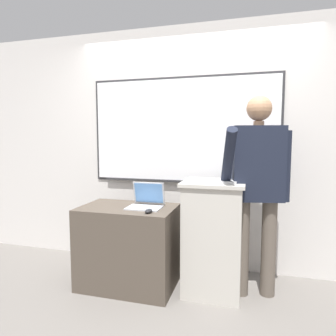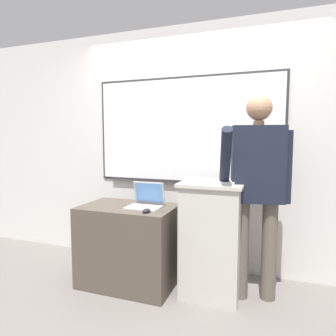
{
  "view_description": "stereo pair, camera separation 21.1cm",
  "coord_description": "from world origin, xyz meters",
  "px_view_note": "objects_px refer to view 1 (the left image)",
  "views": [
    {
      "loc": [
        0.62,
        -2.12,
        1.42
      ],
      "look_at": [
        -0.13,
        0.59,
        1.14
      ],
      "focal_mm": 32.0,
      "sensor_mm": 36.0,
      "label": 1
    },
    {
      "loc": [
        0.82,
        -2.06,
        1.42
      ],
      "look_at": [
        -0.13,
        0.59,
        1.14
      ],
      "focal_mm": 32.0,
      "sensor_mm": 36.0,
      "label": 2
    }
  ],
  "objects_px": {
    "side_desk": "(128,246)",
    "person_presenter": "(257,181)",
    "laptop": "(147,200)",
    "computer_mouse_by_laptop": "(149,211)",
    "lectern_podium": "(213,237)",
    "wireless_keyboard": "(211,181)"
  },
  "relations": [
    {
      "from": "lectern_podium",
      "to": "computer_mouse_by_laptop",
      "type": "bearing_deg",
      "value": -154.14
    },
    {
      "from": "laptop",
      "to": "lectern_podium",
      "type": "bearing_deg",
      "value": 3.25
    },
    {
      "from": "laptop",
      "to": "person_presenter",
      "type": "bearing_deg",
      "value": 5.11
    },
    {
      "from": "lectern_podium",
      "to": "laptop",
      "type": "height_order",
      "value": "lectern_podium"
    },
    {
      "from": "laptop",
      "to": "wireless_keyboard",
      "type": "height_order",
      "value": "wireless_keyboard"
    },
    {
      "from": "person_presenter",
      "to": "laptop",
      "type": "xyz_separation_m",
      "value": [
        -1.0,
        -0.09,
        -0.2
      ]
    },
    {
      "from": "side_desk",
      "to": "person_presenter",
      "type": "distance_m",
      "value": 1.35
    },
    {
      "from": "wireless_keyboard",
      "to": "computer_mouse_by_laptop",
      "type": "height_order",
      "value": "wireless_keyboard"
    },
    {
      "from": "lectern_podium",
      "to": "wireless_keyboard",
      "type": "distance_m",
      "value": 0.53
    },
    {
      "from": "wireless_keyboard",
      "to": "side_desk",
      "type": "bearing_deg",
      "value": -178.28
    },
    {
      "from": "lectern_podium",
      "to": "person_presenter",
      "type": "xyz_separation_m",
      "value": [
        0.37,
        0.05,
        0.52
      ]
    },
    {
      "from": "laptop",
      "to": "side_desk",
      "type": "bearing_deg",
      "value": -164.38
    },
    {
      "from": "person_presenter",
      "to": "side_desk",
      "type": "bearing_deg",
      "value": 175.05
    },
    {
      "from": "person_presenter",
      "to": "computer_mouse_by_laptop",
      "type": "bearing_deg",
      "value": -172.68
    },
    {
      "from": "lectern_podium",
      "to": "side_desk",
      "type": "relative_size",
      "value": 1.15
    },
    {
      "from": "laptop",
      "to": "wireless_keyboard",
      "type": "relative_size",
      "value": 0.72
    },
    {
      "from": "lectern_podium",
      "to": "side_desk",
      "type": "bearing_deg",
      "value": -174.0
    },
    {
      "from": "person_presenter",
      "to": "computer_mouse_by_laptop",
      "type": "height_order",
      "value": "person_presenter"
    },
    {
      "from": "person_presenter",
      "to": "computer_mouse_by_laptop",
      "type": "relative_size",
      "value": 17.81
    },
    {
      "from": "side_desk",
      "to": "person_presenter",
      "type": "height_order",
      "value": "person_presenter"
    },
    {
      "from": "laptop",
      "to": "computer_mouse_by_laptop",
      "type": "xyz_separation_m",
      "value": [
        0.09,
        -0.22,
        -0.05
      ]
    },
    {
      "from": "person_presenter",
      "to": "laptop",
      "type": "distance_m",
      "value": 1.02
    }
  ]
}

